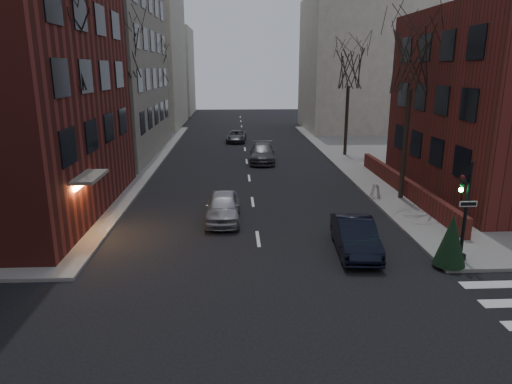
% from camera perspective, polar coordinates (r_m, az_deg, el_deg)
% --- Properties ---
extents(low_wall_right, '(0.35, 16.00, 1.00)m').
position_cam_1_polar(low_wall_right, '(29.38, 17.92, 0.84)').
color(low_wall_right, '#5D1D1B').
rests_on(low_wall_right, sidewalk_far_right).
extents(building_distant_la, '(14.00, 16.00, 18.00)m').
position_cam_1_polar(building_distant_la, '(64.16, -15.97, 15.95)').
color(building_distant_la, beige).
rests_on(building_distant_la, ground).
extents(building_distant_ra, '(14.00, 14.00, 16.00)m').
position_cam_1_polar(building_distant_ra, '(59.80, 13.26, 15.25)').
color(building_distant_ra, beige).
rests_on(building_distant_ra, ground).
extents(building_distant_lb, '(10.00, 12.00, 14.00)m').
position_cam_1_polar(building_distant_lb, '(80.50, -11.70, 14.52)').
color(building_distant_lb, beige).
rests_on(building_distant_lb, ground).
extents(traffic_signal, '(0.76, 0.44, 4.00)m').
position_cam_1_polar(traffic_signal, '(19.71, 24.50, -2.91)').
color(traffic_signal, black).
rests_on(traffic_signal, sidewalk_far_right).
extents(tree_left_a, '(4.18, 4.18, 10.26)m').
position_cam_1_polar(tree_left_a, '(22.97, -23.50, 16.25)').
color(tree_left_a, '#2D231C').
rests_on(tree_left_a, sidewalk_far_left).
extents(tree_left_b, '(4.40, 4.40, 10.80)m').
position_cam_1_polar(tree_left_b, '(34.52, -16.49, 16.86)').
color(tree_left_b, '#2D231C').
rests_on(tree_left_b, sidewalk_far_left).
extents(tree_left_c, '(3.96, 3.96, 9.72)m').
position_cam_1_polar(tree_left_c, '(48.24, -12.49, 15.43)').
color(tree_left_c, '#2D231C').
rests_on(tree_left_c, sidewalk_far_left).
extents(tree_right_a, '(3.96, 3.96, 9.72)m').
position_cam_1_polar(tree_right_a, '(27.44, 18.95, 15.38)').
color(tree_right_a, '#2D231C').
rests_on(tree_right_a, sidewalk_far_right).
extents(tree_right_b, '(3.74, 3.74, 9.18)m').
position_cam_1_polar(tree_right_b, '(40.81, 11.57, 14.95)').
color(tree_right_b, '#2D231C').
rests_on(tree_right_b, sidewalk_far_right).
extents(streetlamp_near, '(0.36, 0.36, 6.28)m').
position_cam_1_polar(streetlamp_near, '(30.64, -16.45, 8.36)').
color(streetlamp_near, black).
rests_on(streetlamp_near, sidewalk_far_left).
extents(streetlamp_far, '(0.36, 0.36, 6.28)m').
position_cam_1_polar(streetlamp_far, '(50.23, -11.18, 11.14)').
color(streetlamp_far, black).
rests_on(streetlamp_far, sidewalk_far_left).
extents(parked_sedan, '(1.86, 4.54, 1.46)m').
position_cam_1_polar(parked_sedan, '(19.82, 12.28, -5.35)').
color(parked_sedan, black).
rests_on(parked_sedan, ground).
extents(car_lane_silver, '(1.79, 4.33, 1.47)m').
position_cam_1_polar(car_lane_silver, '(23.36, -4.16, -1.85)').
color(car_lane_silver, '#A0A1A6').
rests_on(car_lane_silver, ground).
extents(car_lane_gray, '(2.40, 5.25, 1.49)m').
position_cam_1_polar(car_lane_gray, '(38.06, 0.80, 4.89)').
color(car_lane_gray, '#414146').
rests_on(car_lane_gray, ground).
extents(car_lane_far, '(2.26, 4.38, 1.18)m').
position_cam_1_polar(car_lane_far, '(48.74, -2.48, 6.98)').
color(car_lane_far, '#44454A').
rests_on(car_lane_far, ground).
extents(sandwich_board, '(0.38, 0.51, 0.80)m').
position_cam_1_polar(sandwich_board, '(27.89, 14.72, 0.12)').
color(sandwich_board, silver).
rests_on(sandwich_board, sidewalk_far_right).
extents(evergreen_shrub, '(1.49, 1.49, 2.04)m').
position_cam_1_polar(evergreen_shrub, '(19.24, 23.23, -5.52)').
color(evergreen_shrub, black).
rests_on(evergreen_shrub, sidewalk_far_right).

